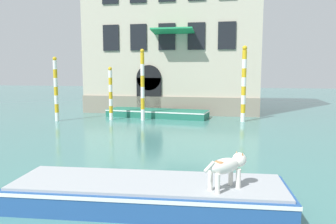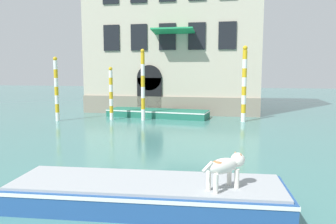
{
  "view_description": "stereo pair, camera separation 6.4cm",
  "coord_description": "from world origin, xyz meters",
  "px_view_note": "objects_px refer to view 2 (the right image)",
  "views": [
    {
      "loc": [
        5.8,
        -1.1,
        3.12
      ],
      "look_at": [
        2.86,
        13.68,
        1.2
      ],
      "focal_mm": 35.0,
      "sensor_mm": 36.0,
      "label": 1
    },
    {
      "loc": [
        5.86,
        -1.09,
        3.12
      ],
      "look_at": [
        2.86,
        13.68,
        1.2
      ],
      "focal_mm": 35.0,
      "sensor_mm": 36.0,
      "label": 2
    }
  ],
  "objects_px": {
    "mooring_pole_0": "(244,84)",
    "mooring_pole_2": "(111,93)",
    "dog_on_deck": "(226,166)",
    "mooring_pole_1": "(56,89)",
    "boat_foreground": "(146,193)",
    "boat_moored_near_palazzo": "(158,113)",
    "mooring_pole_3": "(143,85)"
  },
  "relations": [
    {
      "from": "boat_moored_near_palazzo",
      "to": "mooring_pole_2",
      "type": "height_order",
      "value": "mooring_pole_2"
    },
    {
      "from": "boat_moored_near_palazzo",
      "to": "mooring_pole_2",
      "type": "relative_size",
      "value": 2.09
    },
    {
      "from": "boat_foreground",
      "to": "mooring_pole_1",
      "type": "distance_m",
      "value": 14.48
    },
    {
      "from": "boat_moored_near_palazzo",
      "to": "mooring_pole_3",
      "type": "height_order",
      "value": "mooring_pole_3"
    },
    {
      "from": "boat_foreground",
      "to": "dog_on_deck",
      "type": "distance_m",
      "value": 1.95
    },
    {
      "from": "boat_moored_near_palazzo",
      "to": "mooring_pole_0",
      "type": "bearing_deg",
      "value": -3.51
    },
    {
      "from": "mooring_pole_0",
      "to": "mooring_pole_1",
      "type": "xyz_separation_m",
      "value": [
        -11.3,
        -1.96,
        -0.33
      ]
    },
    {
      "from": "boat_foreground",
      "to": "boat_moored_near_palazzo",
      "type": "relative_size",
      "value": 0.92
    },
    {
      "from": "dog_on_deck",
      "to": "mooring_pole_2",
      "type": "height_order",
      "value": "mooring_pole_2"
    },
    {
      "from": "mooring_pole_0",
      "to": "mooring_pole_2",
      "type": "bearing_deg",
      "value": -174.2
    },
    {
      "from": "boat_foreground",
      "to": "mooring_pole_2",
      "type": "xyz_separation_m",
      "value": [
        -5.7,
        12.5,
        1.36
      ]
    },
    {
      "from": "mooring_pole_3",
      "to": "mooring_pole_1",
      "type": "bearing_deg",
      "value": -165.46
    },
    {
      "from": "boat_foreground",
      "to": "boat_moored_near_palazzo",
      "type": "distance_m",
      "value": 14.66
    },
    {
      "from": "boat_foreground",
      "to": "mooring_pole_2",
      "type": "height_order",
      "value": "mooring_pole_2"
    },
    {
      "from": "mooring_pole_1",
      "to": "boat_moored_near_palazzo",
      "type": "bearing_deg",
      "value": 27.42
    },
    {
      "from": "boat_moored_near_palazzo",
      "to": "mooring_pole_3",
      "type": "bearing_deg",
      "value": -102.36
    },
    {
      "from": "dog_on_deck",
      "to": "mooring_pole_3",
      "type": "xyz_separation_m",
      "value": [
        -5.46,
        12.83,
        1.13
      ]
    },
    {
      "from": "dog_on_deck",
      "to": "boat_moored_near_palazzo",
      "type": "xyz_separation_m",
      "value": [
        -4.91,
        14.45,
        -0.84
      ]
    },
    {
      "from": "boat_foreground",
      "to": "boat_moored_near_palazzo",
      "type": "xyz_separation_m",
      "value": [
        -3.12,
        14.32,
        -0.06
      ]
    },
    {
      "from": "mooring_pole_1",
      "to": "mooring_pole_0",
      "type": "bearing_deg",
      "value": 9.86
    },
    {
      "from": "boat_foreground",
      "to": "mooring_pole_1",
      "type": "bearing_deg",
      "value": 123.27
    },
    {
      "from": "boat_foreground",
      "to": "mooring_pole_2",
      "type": "distance_m",
      "value": 13.81
    },
    {
      "from": "boat_foreground",
      "to": "mooring_pole_1",
      "type": "relative_size",
      "value": 1.63
    },
    {
      "from": "boat_foreground",
      "to": "mooring_pole_1",
      "type": "xyz_separation_m",
      "value": [
        -8.81,
        11.37,
        1.67
      ]
    },
    {
      "from": "mooring_pole_2",
      "to": "dog_on_deck",
      "type": "bearing_deg",
      "value": -59.33
    },
    {
      "from": "dog_on_deck",
      "to": "mooring_pole_1",
      "type": "height_order",
      "value": "mooring_pole_1"
    },
    {
      "from": "mooring_pole_1",
      "to": "mooring_pole_2",
      "type": "bearing_deg",
      "value": 20.02
    },
    {
      "from": "dog_on_deck",
      "to": "mooring_pole_3",
      "type": "height_order",
      "value": "mooring_pole_3"
    },
    {
      "from": "mooring_pole_0",
      "to": "dog_on_deck",
      "type": "bearing_deg",
      "value": -92.98
    },
    {
      "from": "boat_foreground",
      "to": "mooring_pole_1",
      "type": "height_order",
      "value": "mooring_pole_1"
    },
    {
      "from": "mooring_pole_0",
      "to": "mooring_pole_2",
      "type": "xyz_separation_m",
      "value": [
        -8.19,
        -0.83,
        -0.63
      ]
    },
    {
      "from": "dog_on_deck",
      "to": "mooring_pole_0",
      "type": "bearing_deg",
      "value": 42.77
    }
  ]
}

